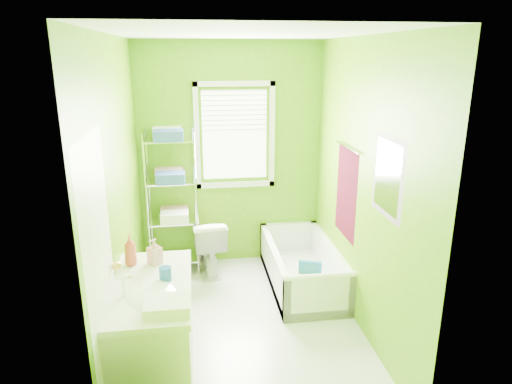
{
  "coord_description": "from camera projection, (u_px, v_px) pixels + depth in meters",
  "views": [
    {
      "loc": [
        -0.42,
        -3.73,
        2.45
      ],
      "look_at": [
        0.13,
        0.25,
        1.23
      ],
      "focal_mm": 32.0,
      "sensor_mm": 36.0,
      "label": 1
    }
  ],
  "objects": [
    {
      "name": "ground",
      "position": [
        246.0,
        324.0,
        4.31
      ],
      "size": [
        2.9,
        2.9,
        0.0
      ],
      "primitive_type": "plane",
      "color": "silver",
      "rests_on": "ground"
    },
    {
      "name": "room_envelope",
      "position": [
        245.0,
        165.0,
        3.85
      ],
      "size": [
        2.14,
        2.94,
        2.62
      ],
      "color": "#538C06",
      "rests_on": "ground"
    },
    {
      "name": "window",
      "position": [
        235.0,
        130.0,
        5.19
      ],
      "size": [
        0.92,
        0.05,
        1.22
      ],
      "color": "white",
      "rests_on": "ground"
    },
    {
      "name": "door",
      "position": [
        103.0,
        289.0,
        2.93
      ],
      "size": [
        0.09,
        0.8,
        2.0
      ],
      "color": "white",
      "rests_on": "ground"
    },
    {
      "name": "right_wall_decor",
      "position": [
        361.0,
        187.0,
        4.04
      ],
      "size": [
        0.04,
        1.48,
        1.17
      ],
      "color": "#470818",
      "rests_on": "ground"
    },
    {
      "name": "bathtub",
      "position": [
        302.0,
        272.0,
        4.99
      ],
      "size": [
        0.7,
        1.5,
        0.48
      ],
      "color": "white",
      "rests_on": "ground"
    },
    {
      "name": "toilet",
      "position": [
        208.0,
        245.0,
        5.26
      ],
      "size": [
        0.44,
        0.68,
        0.66
      ],
      "primitive_type": "imported",
      "rotation": [
        0.0,
        0.0,
        3.25
      ],
      "color": "white",
      "rests_on": "ground"
    },
    {
      "name": "vanity",
      "position": [
        154.0,
        332.0,
        3.4
      ],
      "size": [
        0.58,
        1.14,
        1.1
      ],
      "color": "white",
      "rests_on": "ground"
    },
    {
      "name": "wire_shelf_unit",
      "position": [
        173.0,
        186.0,
        5.11
      ],
      "size": [
        0.57,
        0.45,
        1.67
      ],
      "color": "silver",
      "rests_on": "ground"
    }
  ]
}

